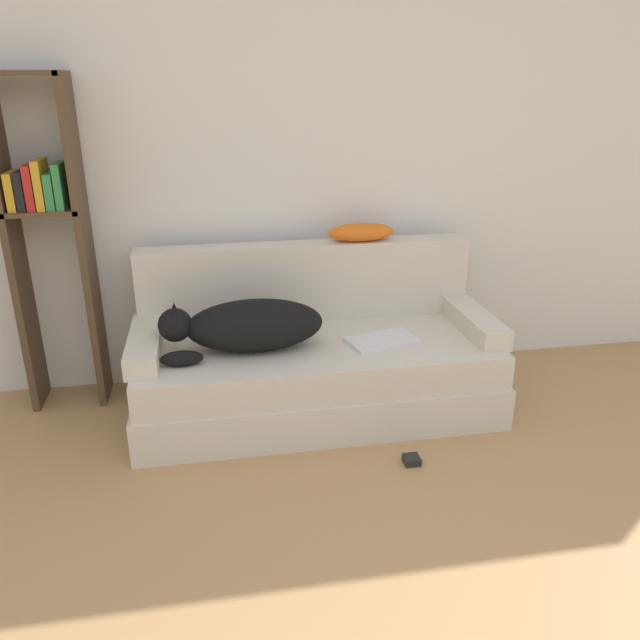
# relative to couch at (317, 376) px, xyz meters

# --- Properties ---
(wall_back) EXTENTS (6.99, 0.06, 2.70)m
(wall_back) POSITION_rel_couch_xyz_m (0.02, 0.54, 1.15)
(wall_back) COLOR silver
(wall_back) RESTS_ON ground_plane
(couch) EXTENTS (1.85, 0.80, 0.40)m
(couch) POSITION_rel_couch_xyz_m (0.00, 0.00, 0.00)
(couch) COLOR beige
(couch) RESTS_ON ground_plane
(couch_backrest) EXTENTS (1.81, 0.15, 0.43)m
(couch_backrest) POSITION_rel_couch_xyz_m (0.00, 0.33, 0.42)
(couch_backrest) COLOR beige
(couch_backrest) RESTS_ON couch
(couch_arm_left) EXTENTS (0.15, 0.61, 0.10)m
(couch_arm_left) POSITION_rel_couch_xyz_m (-0.85, -0.01, 0.25)
(couch_arm_left) COLOR beige
(couch_arm_left) RESTS_ON couch
(couch_arm_right) EXTENTS (0.15, 0.61, 0.10)m
(couch_arm_right) POSITION_rel_couch_xyz_m (0.85, -0.01, 0.25)
(couch_arm_right) COLOR beige
(couch_arm_right) RESTS_ON couch
(dog) EXTENTS (0.80, 0.31, 0.26)m
(dog) POSITION_rel_couch_xyz_m (-0.36, -0.06, 0.33)
(dog) COLOR black
(dog) RESTS_ON couch
(laptop) EXTENTS (0.39, 0.29, 0.02)m
(laptop) POSITION_rel_couch_xyz_m (0.33, -0.08, 0.21)
(laptop) COLOR silver
(laptop) RESTS_ON couch
(throw_pillow) EXTENTS (0.36, 0.15, 0.10)m
(throw_pillow) POSITION_rel_couch_xyz_m (0.30, 0.33, 0.68)
(throw_pillow) COLOR orange
(throw_pillow) RESTS_ON couch_backrest
(bookshelf) EXTENTS (0.38, 0.26, 1.69)m
(bookshelf) POSITION_rel_couch_xyz_m (-1.30, 0.36, 0.76)
(bookshelf) COLOR #4C3823
(bookshelf) RESTS_ON ground_plane
(power_adapter) EXTENTS (0.07, 0.07, 0.04)m
(power_adapter) POSITION_rel_couch_xyz_m (0.34, -0.58, -0.18)
(power_adapter) COLOR black
(power_adapter) RESTS_ON ground_plane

